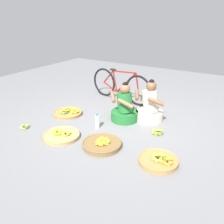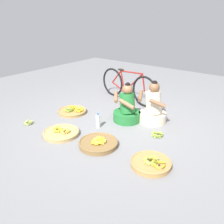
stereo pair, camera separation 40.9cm
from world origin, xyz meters
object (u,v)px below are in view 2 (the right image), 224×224
object	(u,v)px
banana_basket_front_right	(72,111)
banana_basket_back_center	(61,133)
vendor_woman_behind	(153,109)
loose_bananas_back_right	(29,123)
bicycle_leaning	(127,86)
water_bottle	(98,121)
vendor_woman_front	(127,109)
loose_bananas_mid_left	(157,134)
banana_basket_front_left	(98,143)
banana_basket_mid_right	(151,163)

from	to	relation	value
banana_basket_front_right	banana_basket_back_center	bearing A→B (deg)	-54.93
vendor_woman_behind	loose_bananas_back_right	world-z (taller)	vendor_woman_behind
vendor_woman_behind	banana_basket_back_center	bearing A→B (deg)	-123.97
bicycle_leaning	water_bottle	bearing A→B (deg)	-75.37
vendor_woman_front	loose_bananas_mid_left	size ratio (longest dim) A/B	3.31
loose_bananas_back_right	bicycle_leaning	bearing A→B (deg)	71.73
banana_basket_front_left	loose_bananas_back_right	world-z (taller)	banana_basket_front_left
bicycle_leaning	loose_bananas_back_right	bearing A→B (deg)	-108.27
loose_bananas_back_right	vendor_woman_front	bearing A→B (deg)	42.90
banana_basket_mid_right	bicycle_leaning	bearing A→B (deg)	131.68
banana_basket_back_center	banana_basket_front_right	size ratio (longest dim) A/B	1.05
banana_basket_front_left	loose_bananas_back_right	bearing A→B (deg)	-172.37
loose_bananas_back_right	water_bottle	world-z (taller)	water_bottle
banana_basket_back_center	banana_basket_front_right	bearing A→B (deg)	125.07
vendor_woman_front	loose_bananas_back_right	distance (m)	1.85
bicycle_leaning	water_bottle	xyz separation A→B (m)	(0.39, -1.49, -0.23)
loose_bananas_mid_left	water_bottle	world-z (taller)	water_bottle
banana_basket_back_center	banana_basket_mid_right	world-z (taller)	banana_basket_mid_right
banana_basket_front_left	loose_bananas_mid_left	world-z (taller)	banana_basket_front_left
vendor_woman_front	water_bottle	distance (m)	0.62
vendor_woman_behind	loose_bananas_back_right	size ratio (longest dim) A/B	4.86
bicycle_leaning	banana_basket_front_left	size ratio (longest dim) A/B	2.76
vendor_woman_behind	banana_basket_front_right	xyz separation A→B (m)	(-1.51, -0.64, -0.22)
water_bottle	bicycle_leaning	bearing A→B (deg)	104.63
vendor_woman_front	loose_bananas_back_right	xyz separation A→B (m)	(-1.35, -1.25, -0.21)
vendor_woman_behind	bicycle_leaning	size ratio (longest dim) A/B	0.48
banana_basket_back_center	bicycle_leaning	bearing A→B (deg)	92.17
vendor_woman_front	loose_bananas_mid_left	bearing A→B (deg)	-14.86
bicycle_leaning	banana_basket_mid_right	bearing A→B (deg)	-48.32
vendor_woman_behind	water_bottle	bearing A→B (deg)	-128.29
vendor_woman_front	vendor_woman_behind	xyz separation A→B (m)	(0.41, 0.26, 0.02)
loose_bananas_mid_left	vendor_woman_behind	bearing A→B (deg)	127.86
banana_basket_front_left	loose_bananas_mid_left	xyz separation A→B (m)	(0.58, 0.85, -0.02)
loose_bananas_mid_left	banana_basket_back_center	bearing A→B (deg)	-143.92
banana_basket_front_left	water_bottle	xyz separation A→B (m)	(-0.43, 0.49, 0.08)
banana_basket_front_right	bicycle_leaning	bearing A→B (deg)	70.22
banana_basket_mid_right	water_bottle	distance (m)	1.41
banana_basket_front_right	loose_bananas_back_right	size ratio (longest dim) A/B	3.50
vendor_woman_front	vendor_woman_behind	size ratio (longest dim) A/B	0.94
vendor_woman_front	banana_basket_mid_right	distance (m)	1.50
bicycle_leaning	loose_bananas_back_right	xyz separation A→B (m)	(-0.72, -2.18, -0.33)
bicycle_leaning	banana_basket_mid_right	size ratio (longest dim) A/B	3.03
loose_bananas_mid_left	banana_basket_front_left	bearing A→B (deg)	-124.37
banana_basket_mid_right	banana_basket_front_right	distance (m)	2.28
vendor_woman_behind	loose_bananas_mid_left	xyz separation A→B (m)	(0.36, -0.46, -0.22)
vendor_woman_front	banana_basket_front_right	distance (m)	1.18
banana_basket_front_left	loose_bananas_mid_left	size ratio (longest dim) A/B	2.68
vendor_woman_front	bicycle_leaning	size ratio (longest dim) A/B	0.45
vendor_woman_behind	water_bottle	xyz separation A→B (m)	(-0.65, -0.82, -0.13)
banana_basket_front_left	loose_bananas_back_right	distance (m)	1.55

